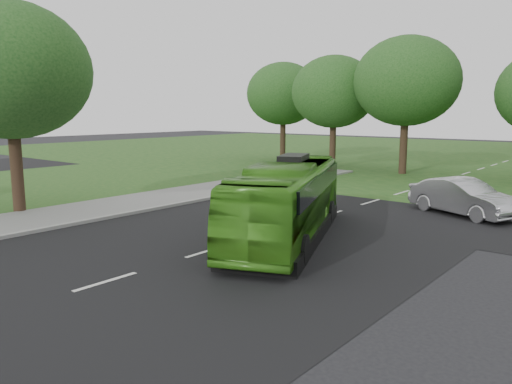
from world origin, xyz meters
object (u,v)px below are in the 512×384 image
bus (288,201)px  tree_park_f (283,94)px  tree_side_near (9,71)px  sedan (463,197)px  tree_park_a (334,92)px  tree_park_b (406,81)px

bus → tree_park_f: bearing=103.4°
tree_park_f → tree_side_near: tree_side_near is taller
bus → sedan: bus is taller
tree_park_a → sedan: size_ratio=1.83×
bus → sedan: (3.73, 8.48, -0.58)m
tree_park_a → tree_park_f: bearing=158.2°
tree_park_f → tree_side_near: bearing=-78.2°
tree_park_a → bus: bearing=-63.1°
tree_park_f → tree_park_b: bearing=-12.6°
tree_side_near → tree_park_a: bearing=87.0°
bus → tree_side_near: bearing=175.4°
tree_park_f → sedan: size_ratio=1.85×
tree_park_a → bus: size_ratio=0.91×
tree_side_near → tree_park_f: bearing=101.8°
tree_park_a → tree_park_f: size_ratio=0.99×
tree_park_a → tree_park_b: size_ratio=0.91×
sedan → tree_park_a: bearing=71.3°
tree_park_b → bus: 22.74m
tree_side_near → sedan: 21.22m
tree_side_near → tree_park_b: bearing=73.6°
tree_park_a → tree_park_b: (6.24, -0.09, 0.62)m
tree_park_a → tree_side_near: bearing=-93.0°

